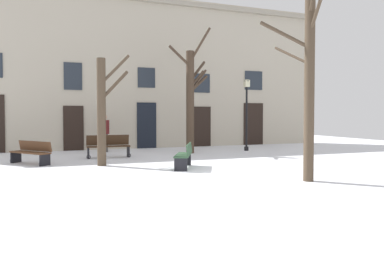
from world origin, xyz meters
name	(u,v)px	position (x,y,z in m)	size (l,w,h in m)	color
ground_plane	(215,176)	(0.00, 0.00, 0.00)	(34.60, 34.60, 0.00)	white
building_facade	(140,72)	(0.01, 9.88, 4.14)	(21.63, 0.60, 8.21)	#BCB29E
tree_center	(103,107)	(-2.80, 3.52, 2.07)	(1.18, 1.29, 3.99)	#4C3D2D
tree_foreground	(191,97)	(1.64, 6.44, 2.66)	(2.20, 1.89, 5.78)	#423326
tree_right_of_center	(309,70)	(2.03, -1.63, 3.02)	(1.98, 2.35, 5.93)	#4C3D2D
streetlamp	(247,106)	(4.66, 6.53, 2.23)	(0.30, 0.30, 3.63)	black
bench_back_to_back_right	(108,146)	(-2.28, 5.87, 0.50)	(1.83, 0.46, 0.96)	#3D2819
bench_back_to_back_left	(31,152)	(-5.22, 4.83, 0.43)	(1.51, 1.73, 0.84)	#51331E
bench_near_center_tree	(185,155)	(-0.30, 1.87, 0.43)	(1.09, 1.60, 0.84)	#2D4C33
person_strolling	(105,131)	(-2.12, 8.32, 1.02)	(0.44, 0.40, 1.82)	#403D3A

